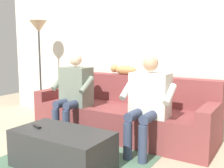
{
  "coord_description": "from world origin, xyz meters",
  "views": [
    {
      "loc": [
        -1.77,
        3.01,
        1.23
      ],
      "look_at": [
        0.0,
        0.14,
        0.75
      ],
      "focal_mm": 42.34,
      "sensor_mm": 36.0,
      "label": 1
    }
  ],
  "objects_px": {
    "coffee_table": "(62,150)",
    "person_left_seated": "(148,99)",
    "cat_on_backrest": "(123,70)",
    "remote_black": "(37,126)",
    "couch": "(123,114)",
    "floor_lamp": "(39,36)",
    "person_right_seated": "(74,90)"
  },
  "relations": [
    {
      "from": "cat_on_backrest",
      "to": "remote_black",
      "type": "height_order",
      "value": "cat_on_backrest"
    },
    {
      "from": "person_left_seated",
      "to": "person_right_seated",
      "type": "distance_m",
      "value": 1.11
    },
    {
      "from": "couch",
      "to": "coffee_table",
      "type": "relative_size",
      "value": 2.5
    },
    {
      "from": "coffee_table",
      "to": "remote_black",
      "type": "height_order",
      "value": "remote_black"
    },
    {
      "from": "couch",
      "to": "coffee_table",
      "type": "height_order",
      "value": "couch"
    },
    {
      "from": "couch",
      "to": "remote_black",
      "type": "bearing_deg",
      "value": 76.77
    },
    {
      "from": "coffee_table",
      "to": "person_left_seated",
      "type": "relative_size",
      "value": 0.9
    },
    {
      "from": "couch",
      "to": "remote_black",
      "type": "xyz_separation_m",
      "value": [
        0.3,
        1.3,
        0.11
      ]
    },
    {
      "from": "person_left_seated",
      "to": "floor_lamp",
      "type": "distance_m",
      "value": 2.31
    },
    {
      "from": "coffee_table",
      "to": "remote_black",
      "type": "relative_size",
      "value": 7.6
    },
    {
      "from": "remote_black",
      "to": "person_left_seated",
      "type": "bearing_deg",
      "value": -113.54
    },
    {
      "from": "coffee_table",
      "to": "floor_lamp",
      "type": "height_order",
      "value": "floor_lamp"
    },
    {
      "from": "coffee_table",
      "to": "person_left_seated",
      "type": "height_order",
      "value": "person_left_seated"
    },
    {
      "from": "coffee_table",
      "to": "cat_on_backrest",
      "type": "relative_size",
      "value": 1.78
    },
    {
      "from": "person_left_seated",
      "to": "floor_lamp",
      "type": "bearing_deg",
      "value": -10.31
    },
    {
      "from": "cat_on_backrest",
      "to": "floor_lamp",
      "type": "bearing_deg",
      "value": 11.26
    },
    {
      "from": "coffee_table",
      "to": "person_right_seated",
      "type": "bearing_deg",
      "value": -57.17
    },
    {
      "from": "couch",
      "to": "coffee_table",
      "type": "distance_m",
      "value": 1.26
    },
    {
      "from": "coffee_table",
      "to": "person_left_seated",
      "type": "xyz_separation_m",
      "value": [
        -0.56,
        -0.84,
        0.43
      ]
    },
    {
      "from": "coffee_table",
      "to": "person_right_seated",
      "type": "distance_m",
      "value": 1.12
    },
    {
      "from": "coffee_table",
      "to": "cat_on_backrest",
      "type": "distance_m",
      "value": 1.67
    },
    {
      "from": "couch",
      "to": "cat_on_backrest",
      "type": "distance_m",
      "value": 0.67
    },
    {
      "from": "couch",
      "to": "floor_lamp",
      "type": "distance_m",
      "value": 1.94
    },
    {
      "from": "coffee_table",
      "to": "person_left_seated",
      "type": "distance_m",
      "value": 1.1
    },
    {
      "from": "person_left_seated",
      "to": "cat_on_backrest",
      "type": "xyz_separation_m",
      "value": [
        0.7,
        -0.68,
        0.26
      ]
    },
    {
      "from": "person_left_seated",
      "to": "person_right_seated",
      "type": "bearing_deg",
      "value": -1.12
    },
    {
      "from": "cat_on_backrest",
      "to": "person_left_seated",
      "type": "bearing_deg",
      "value": 136.05
    },
    {
      "from": "person_left_seated",
      "to": "floor_lamp",
      "type": "height_order",
      "value": "floor_lamp"
    },
    {
      "from": "couch",
      "to": "floor_lamp",
      "type": "relative_size",
      "value": 1.54
    },
    {
      "from": "coffee_table",
      "to": "remote_black",
      "type": "xyz_separation_m",
      "value": [
        0.3,
        0.04,
        0.2
      ]
    },
    {
      "from": "person_right_seated",
      "to": "remote_black",
      "type": "xyz_separation_m",
      "value": [
        -0.25,
        0.91,
        -0.24
      ]
    },
    {
      "from": "remote_black",
      "to": "coffee_table",
      "type": "bearing_deg",
      "value": -151.15
    }
  ]
}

